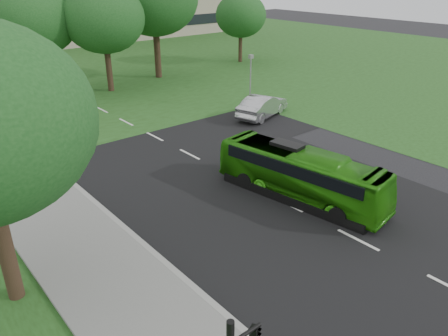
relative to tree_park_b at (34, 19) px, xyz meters
name	(u,v)px	position (x,y,z in m)	size (l,w,h in m)	color
ground	(320,221)	(1.59, -29.98, -6.42)	(160.00, 160.00, 0.00)	black
street_surfaces	(93,108)	(1.21, -7.23, -6.39)	(120.00, 120.00, 0.15)	black
tree_park_b	(34,19)	(0.00, 0.00, 0.00)	(7.26, 7.26, 9.52)	black
tree_park_c	(103,18)	(4.97, -2.91, 0.00)	(7.12, 7.12, 9.46)	black
tree_park_e	(241,15)	(23.32, -0.31, -1.08)	(5.89, 5.89, 7.86)	black
bus	(301,174)	(2.59, -27.86, -5.19)	(2.07, 8.83, 2.46)	#2B8F12
sedan	(262,106)	(10.22, -17.46, -5.58)	(1.77, 5.09, 1.68)	#B0B0B5
camera_pole	(251,73)	(11.59, -14.61, -3.76)	(0.38, 0.34, 4.12)	gray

